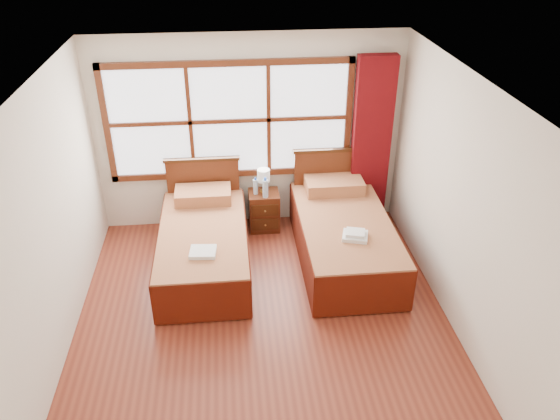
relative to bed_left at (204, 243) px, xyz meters
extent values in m
plane|color=brown|center=(0.64, -1.20, -0.31)|extent=(4.50, 4.50, 0.00)
plane|color=white|center=(0.64, -1.20, 2.29)|extent=(4.50, 4.50, 0.00)
plane|color=silver|center=(0.64, 1.05, 0.99)|extent=(4.00, 0.00, 4.00)
plane|color=silver|center=(-1.36, -1.20, 0.99)|extent=(0.00, 4.50, 4.50)
plane|color=silver|center=(2.64, -1.20, 0.99)|extent=(0.00, 4.50, 4.50)
cube|color=white|center=(0.39, 1.02, 1.19)|extent=(3.00, 0.02, 1.40)
cube|color=#572613|center=(0.39, 1.00, 0.45)|extent=(3.16, 0.06, 0.08)
cube|color=#572613|center=(0.39, 1.00, 1.93)|extent=(3.16, 0.06, 0.08)
cube|color=#572613|center=(-1.15, 1.00, 1.19)|extent=(0.08, 0.06, 1.56)
cube|color=#572613|center=(1.93, 1.00, 1.19)|extent=(0.08, 0.06, 1.56)
cube|color=#572613|center=(-0.11, 1.00, 1.19)|extent=(0.05, 0.05, 1.40)
cube|color=#572613|center=(0.89, 1.00, 1.19)|extent=(0.05, 0.05, 1.40)
cube|color=#572613|center=(0.39, 1.00, 1.19)|extent=(3.00, 0.05, 0.05)
cube|color=#680A0E|center=(2.24, 0.91, 0.86)|extent=(0.50, 0.16, 2.30)
cube|color=#3F200D|center=(0.00, -0.07, -0.16)|extent=(0.92, 1.83, 0.30)
cube|color=maroon|center=(0.00, -0.07, 0.11)|extent=(1.03, 2.03, 0.25)
cube|color=#531508|center=(-0.51, -0.07, -0.04)|extent=(0.03, 2.03, 0.51)
cube|color=#531508|center=(0.51, -0.07, -0.04)|extent=(0.03, 2.03, 0.51)
cube|color=#531508|center=(0.00, -1.08, -0.04)|extent=(1.03, 0.03, 0.51)
cube|color=maroon|center=(0.00, 0.67, 0.31)|extent=(0.72, 0.42, 0.16)
cube|color=#572613|center=(0.00, 0.94, 0.19)|extent=(0.96, 0.06, 1.00)
cube|color=#3F200D|center=(0.00, 0.94, 0.69)|extent=(1.00, 0.08, 0.04)
cube|color=#3F200D|center=(1.73, -0.07, -0.16)|extent=(0.97, 1.93, 0.32)
cube|color=maroon|center=(1.73, -0.07, 0.13)|extent=(1.08, 2.14, 0.26)
cube|color=#531508|center=(1.19, -0.07, -0.03)|extent=(0.03, 2.14, 0.54)
cube|color=#531508|center=(2.27, -0.07, -0.03)|extent=(0.03, 2.14, 0.54)
cube|color=#531508|center=(1.73, -1.13, -0.03)|extent=(1.08, 0.03, 0.54)
cube|color=maroon|center=(1.73, 0.71, 0.35)|extent=(0.76, 0.44, 0.17)
cube|color=#572613|center=(1.73, 0.94, 0.21)|extent=(1.01, 0.06, 1.05)
cube|color=#3F200D|center=(1.73, 0.94, 0.75)|extent=(1.05, 0.08, 0.04)
cube|color=#572613|center=(0.80, 0.80, -0.04)|extent=(0.41, 0.36, 0.54)
cube|color=#3F200D|center=(0.80, 0.61, -0.15)|extent=(0.36, 0.02, 0.16)
cube|color=#3F200D|center=(0.80, 0.61, 0.07)|extent=(0.36, 0.02, 0.16)
sphere|color=#A57C38|center=(0.80, 0.59, -0.15)|extent=(0.03, 0.03, 0.03)
sphere|color=#A57C38|center=(0.80, 0.59, 0.07)|extent=(0.03, 0.03, 0.03)
cube|color=white|center=(0.02, -0.56, 0.26)|extent=(0.31, 0.27, 0.04)
cube|color=white|center=(1.76, -0.46, 0.29)|extent=(0.34, 0.32, 0.04)
cube|color=white|center=(1.76, -0.46, 0.33)|extent=(0.26, 0.24, 0.04)
cylinder|color=gold|center=(0.80, 0.84, 0.24)|extent=(0.10, 0.10, 0.02)
cylinder|color=gold|center=(0.80, 0.84, 0.32)|extent=(0.02, 0.02, 0.14)
cylinder|color=silver|center=(0.80, 0.84, 0.47)|extent=(0.17, 0.17, 0.17)
cylinder|color=silver|center=(0.69, 0.79, 0.33)|extent=(0.06, 0.06, 0.21)
cylinder|color=blue|center=(0.69, 0.79, 0.45)|extent=(0.03, 0.03, 0.03)
cylinder|color=silver|center=(0.81, 0.69, 0.35)|extent=(0.07, 0.07, 0.25)
cylinder|color=blue|center=(0.81, 0.69, 0.49)|extent=(0.04, 0.04, 0.03)
camera|label=1|loc=(0.36, -5.62, 3.68)|focal=35.00mm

